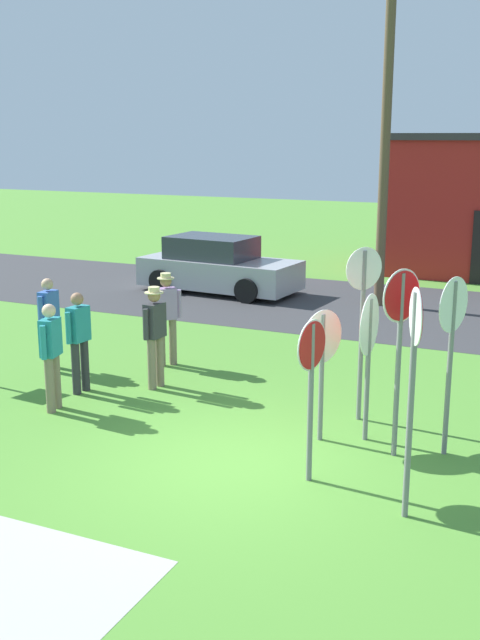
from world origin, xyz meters
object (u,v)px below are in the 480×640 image
(stop_sign_rear_left, at_px, (413,369))
(person_with_sunhat, at_px, (49,319))
(stop_sign_center_cluster, at_px, (311,375))
(stop_sign_far_back, at_px, (369,341))
(stop_sign_leaning_right, at_px, (362,307))
(person_on_left, at_px, (155,331))
(person_holding_notes, at_px, (51,351))
(utility_pole, at_px, (386,117))
(person_in_teal, at_px, (167,314))
(person_in_blue, at_px, (79,337))
(stop_sign_rear_right, at_px, (400,332))
(stop_sign_leaning_left, at_px, (451,335))
(stop_sign_tallest, at_px, (322,353))
(parked_car_on_street, at_px, (218,267))

(stop_sign_rear_left, height_order, person_with_sunhat, stop_sign_rear_left)
(stop_sign_center_cluster, relative_size, person_with_sunhat, 1.21)
(stop_sign_rear_left, bearing_deg, stop_sign_far_back, 117.28)
(stop_sign_leaning_right, xyz_separation_m, person_on_left, (-3.54, 0.02, -0.74))
(stop_sign_leaning_right, height_order, person_holding_notes, stop_sign_leaning_right)
(stop_sign_far_back, bearing_deg, utility_pole, 103.63)
(person_in_teal, bearing_deg, person_on_left, -68.33)
(stop_sign_far_back, height_order, stop_sign_rear_left, stop_sign_rear_left)
(utility_pole, relative_size, person_with_sunhat, 5.20)
(utility_pole, bearing_deg, person_in_blue, -107.45)
(utility_pole, distance_m, stop_sign_rear_right, 9.90)
(utility_pole, height_order, person_on_left, utility_pole)
(utility_pole, xyz_separation_m, stop_sign_leaning_right, (1.81, -8.00, -2.86))
(stop_sign_rear_right, distance_m, person_holding_notes, 5.31)
(stop_sign_rear_left, distance_m, stop_sign_leaning_left, 1.96)
(person_with_sunhat, relative_size, person_in_teal, 0.97)
(stop_sign_leaning_right, bearing_deg, person_in_teal, 162.92)
(person_in_teal, bearing_deg, person_with_sunhat, -147.60)
(person_on_left, relative_size, person_holding_notes, 1.03)
(stop_sign_leaning_left, relative_size, person_holding_notes, 1.43)
(stop_sign_far_back, relative_size, stop_sign_center_cluster, 1.02)
(stop_sign_tallest, xyz_separation_m, stop_sign_rear_left, (1.60, -1.72, 0.46))
(stop_sign_rear_left, bearing_deg, person_holding_notes, 168.86)
(stop_sign_leaning_right, bearing_deg, stop_sign_rear_right, -53.67)
(parked_car_on_street, xyz_separation_m, person_with_sunhat, (0.44, -7.71, 0.26))
(stop_sign_tallest, bearing_deg, person_holding_notes, -171.89)
(utility_pole, bearing_deg, person_with_sunhat, -116.84)
(stop_sign_rear_left, relative_size, stop_sign_leaning_left, 1.08)
(parked_car_on_street, distance_m, person_holding_notes, 9.59)
(stop_sign_tallest, height_order, stop_sign_rear_left, stop_sign_rear_left)
(utility_pole, xyz_separation_m, stop_sign_leaning_left, (3.22, -8.77, -2.94))
(person_with_sunhat, bearing_deg, person_on_left, -2.25)
(stop_sign_leaning_left, bearing_deg, person_holding_notes, -171.92)
(stop_sign_center_cluster, relative_size, stop_sign_tallest, 1.10)
(stop_sign_leaning_left, bearing_deg, stop_sign_center_cluster, -131.81)
(stop_sign_far_back, bearing_deg, person_in_teal, 155.53)
(stop_sign_tallest, distance_m, stop_sign_rear_left, 2.40)
(stop_sign_rear_left, relative_size, person_in_teal, 1.51)
(stop_sign_leaning_right, bearing_deg, stop_sign_center_cluster, -89.03)
(person_in_teal, bearing_deg, stop_sign_far_back, -24.47)
(stop_sign_leaning_right, distance_m, stop_sign_rear_right, 1.37)
(stop_sign_leaning_left, relative_size, person_in_blue, 1.43)
(stop_sign_leaning_right, xyz_separation_m, person_in_blue, (-4.55, -0.71, -0.78))
(stop_sign_leaning_right, relative_size, stop_sign_tallest, 1.40)
(stop_sign_tallest, bearing_deg, stop_sign_leaning_right, 75.10)
(person_on_left, xyz_separation_m, person_with_sunhat, (-2.26, 0.09, -0.03))
(person_with_sunhat, distance_m, person_in_blue, 1.50)
(stop_sign_center_cluster, xyz_separation_m, person_holding_notes, (-4.45, 0.70, -0.42))
(stop_sign_rear_left, relative_size, person_on_left, 1.51)
(person_on_left, xyz_separation_m, person_in_blue, (-1.01, -0.73, -0.03))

